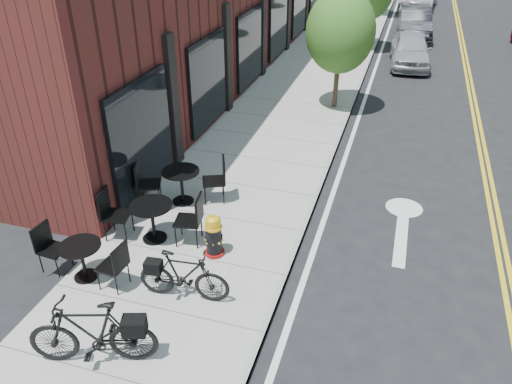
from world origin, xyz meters
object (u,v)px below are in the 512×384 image
(bistro_set_b, at_px, (82,257))
(bistro_set_a, at_px, (152,217))
(bistro_set_c, at_px, (182,182))
(bicycle_right, at_px, (184,276))
(parked_car_a, at_px, (410,50))
(bicycle_left, at_px, (92,333))
(parked_car_b, at_px, (415,23))
(fire_hydrant, at_px, (214,236))

(bistro_set_b, bearing_deg, bistro_set_a, 70.27)
(bistro_set_a, bearing_deg, bistro_set_c, 81.73)
(bicycle_right, bearing_deg, parked_car_a, -17.03)
(bistro_set_a, xyz_separation_m, bistro_set_c, (-0.04, 1.52, -0.01))
(bistro_set_c, bearing_deg, bicycle_left, -105.01)
(bistro_set_a, bearing_deg, bicycle_right, -56.85)
(bicycle_right, height_order, parked_car_a, parked_car_a)
(bicycle_right, bearing_deg, bistro_set_b, 85.36)
(bistro_set_c, bearing_deg, bicycle_right, -88.14)
(bistro_set_b, distance_m, parked_car_a, 17.06)
(bicycle_left, distance_m, parked_car_b, 23.51)
(bicycle_left, bearing_deg, bistro_set_c, 170.67)
(bicycle_right, bearing_deg, bistro_set_c, 19.10)
(parked_car_a, xyz_separation_m, parked_car_b, (0.00, 5.29, 0.04))
(fire_hydrant, distance_m, bistro_set_c, 2.15)
(bicycle_right, bearing_deg, bistro_set_a, 37.08)
(bistro_set_a, distance_m, parked_car_b, 20.56)
(fire_hydrant, height_order, bicycle_left, bicycle_left)
(bistro_set_a, bearing_deg, parked_car_b, 67.46)
(parked_car_a, bearing_deg, parked_car_b, 85.71)
(bicycle_left, bearing_deg, bistro_set_b, -159.22)
(bistro_set_b, xyz_separation_m, bistro_set_c, (0.63, 3.00, 0.06))
(bicycle_right, bearing_deg, parked_car_b, -14.33)
(bicycle_right, height_order, bistro_set_b, bicycle_right)
(bicycle_right, xyz_separation_m, bistro_set_a, (-1.34, 1.44, 0.05))
(bistro_set_a, bearing_deg, bistro_set_b, -124.26)
(fire_hydrant, distance_m, bicycle_right, 1.34)
(fire_hydrant, relative_size, parked_car_b, 0.21)
(bicycle_right, distance_m, bistro_set_c, 3.26)
(bicycle_left, xyz_separation_m, bistro_set_a, (-0.62, 3.12, -0.04))
(bicycle_left, relative_size, parked_car_b, 0.45)
(parked_car_a, height_order, parked_car_b, parked_car_b)
(fire_hydrant, distance_m, bistro_set_a, 1.38)
(bicycle_right, xyz_separation_m, parked_car_b, (3.19, 21.49, 0.10))
(fire_hydrant, xyz_separation_m, parked_car_b, (3.15, 20.16, 0.16))
(bistro_set_b, xyz_separation_m, parked_car_b, (5.20, 21.54, 0.11))
(bicycle_left, height_order, bistro_set_a, bicycle_left)
(bicycle_right, xyz_separation_m, bistro_set_b, (-2.01, -0.04, -0.01))
(fire_hydrant, relative_size, bistro_set_b, 0.51)
(parked_car_b, bearing_deg, bistro_set_b, -108.54)
(fire_hydrant, bearing_deg, bicycle_left, -118.42)
(bicycle_right, xyz_separation_m, bistro_set_c, (-1.38, 2.96, 0.05))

